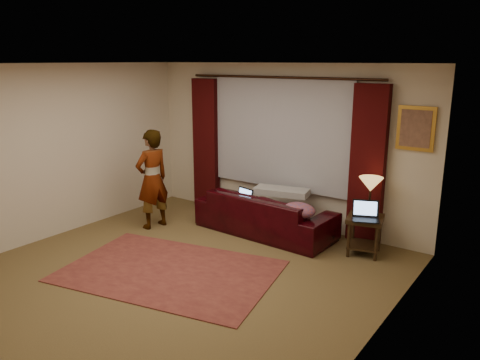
{
  "coord_description": "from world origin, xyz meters",
  "views": [
    {
      "loc": [
        3.81,
        -3.99,
        2.65
      ],
      "look_at": [
        0.1,
        1.2,
        1.0
      ],
      "focal_mm": 35.0,
      "sensor_mm": 36.0,
      "label": 1
    }
  ],
  "objects_px": {
    "laptop_sofa": "(240,197)",
    "person": "(152,179)",
    "end_table": "(364,235)",
    "tiffany_lamp": "(370,196)",
    "sofa": "(265,206)",
    "laptop_table": "(366,211)"
  },
  "relations": [
    {
      "from": "sofa",
      "to": "person",
      "type": "relative_size",
      "value": 1.38
    },
    {
      "from": "laptop_sofa",
      "to": "laptop_table",
      "type": "height_order",
      "value": "laptop_table"
    },
    {
      "from": "sofa",
      "to": "tiffany_lamp",
      "type": "xyz_separation_m",
      "value": [
        1.56,
        0.24,
        0.37
      ]
    },
    {
      "from": "sofa",
      "to": "laptop_sofa",
      "type": "bearing_deg",
      "value": 24.71
    },
    {
      "from": "end_table",
      "to": "person",
      "type": "relative_size",
      "value": 0.34
    },
    {
      "from": "laptop_table",
      "to": "person",
      "type": "bearing_deg",
      "value": 169.62
    },
    {
      "from": "tiffany_lamp",
      "to": "laptop_table",
      "type": "bearing_deg",
      "value": -77.23
    },
    {
      "from": "tiffany_lamp",
      "to": "sofa",
      "type": "bearing_deg",
      "value": -171.11
    },
    {
      "from": "laptop_sofa",
      "to": "person",
      "type": "bearing_deg",
      "value": -138.84
    },
    {
      "from": "end_table",
      "to": "person",
      "type": "distance_m",
      "value": 3.36
    },
    {
      "from": "laptop_sofa",
      "to": "person",
      "type": "height_order",
      "value": "person"
    },
    {
      "from": "end_table",
      "to": "laptop_table",
      "type": "distance_m",
      "value": 0.43
    },
    {
      "from": "sofa",
      "to": "tiffany_lamp",
      "type": "height_order",
      "value": "tiffany_lamp"
    },
    {
      "from": "end_table",
      "to": "tiffany_lamp",
      "type": "bearing_deg",
      "value": 93.23
    },
    {
      "from": "laptop_sofa",
      "to": "end_table",
      "type": "distance_m",
      "value": 1.99
    },
    {
      "from": "end_table",
      "to": "tiffany_lamp",
      "type": "relative_size",
      "value": 1.04
    },
    {
      "from": "end_table",
      "to": "person",
      "type": "xyz_separation_m",
      "value": [
        -3.19,
        -0.92,
        0.52
      ]
    },
    {
      "from": "laptop_sofa",
      "to": "laptop_table",
      "type": "xyz_separation_m",
      "value": [
        2.01,
        0.11,
        0.12
      ]
    },
    {
      "from": "laptop_sofa",
      "to": "end_table",
      "type": "height_order",
      "value": "laptop_sofa"
    },
    {
      "from": "laptop_sofa",
      "to": "end_table",
      "type": "relative_size",
      "value": 0.63
    },
    {
      "from": "laptop_sofa",
      "to": "person",
      "type": "distance_m",
      "value": 1.43
    },
    {
      "from": "sofa",
      "to": "end_table",
      "type": "relative_size",
      "value": 4.02
    }
  ]
}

